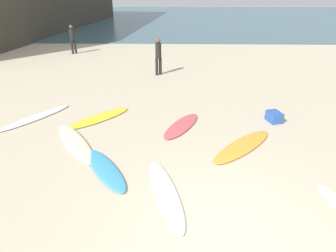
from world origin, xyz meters
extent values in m
plane|color=beige|center=(0.00, 0.00, 0.00)|extent=(120.00, 120.00, 0.00)
cube|color=#426675|center=(0.00, 37.99, 0.04)|extent=(120.00, 40.00, 0.08)
ellipsoid|color=yellow|center=(-3.47, 4.86, 0.03)|extent=(1.99, 2.07, 0.06)
ellipsoid|color=#42A0D7|center=(-2.62, 2.00, 0.04)|extent=(1.55, 1.96, 0.08)
ellipsoid|color=white|center=(-5.58, 4.84, 0.03)|extent=(1.84, 2.42, 0.06)
ellipsoid|color=white|center=(-1.20, 1.21, 0.03)|extent=(1.13, 2.42, 0.06)
ellipsoid|color=#D35357|center=(-0.79, 4.36, 0.03)|extent=(1.43, 2.04, 0.07)
ellipsoid|color=#EAEDC5|center=(-3.75, 3.24, 0.04)|extent=(1.93, 2.44, 0.09)
ellipsoid|color=#F8A134|center=(0.83, 3.17, 0.04)|extent=(2.14, 2.16, 0.08)
cylinder|color=black|center=(-1.89, 9.93, 0.41)|extent=(0.14, 0.14, 0.82)
cylinder|color=black|center=(-1.73, 10.04, 0.41)|extent=(0.14, 0.14, 0.82)
cylinder|color=black|center=(-1.81, 9.98, 1.16)|extent=(0.39, 0.39, 0.68)
sphere|color=brown|center=(-1.81, 9.98, 1.61)|extent=(0.22, 0.22, 0.22)
cylinder|color=black|center=(-7.34, 14.62, 0.41)|extent=(0.14, 0.14, 0.83)
cylinder|color=black|center=(-7.51, 14.52, 0.41)|extent=(0.14, 0.14, 0.83)
cylinder|color=black|center=(-7.42, 14.57, 1.17)|extent=(0.38, 0.38, 0.69)
sphere|color=brown|center=(-7.42, 14.57, 1.62)|extent=(0.22, 0.22, 0.22)
cube|color=#2D56B2|center=(2.16, 4.81, 0.16)|extent=(0.48, 0.57, 0.32)
camera|label=1|loc=(-1.02, -3.43, 3.91)|focal=30.21mm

